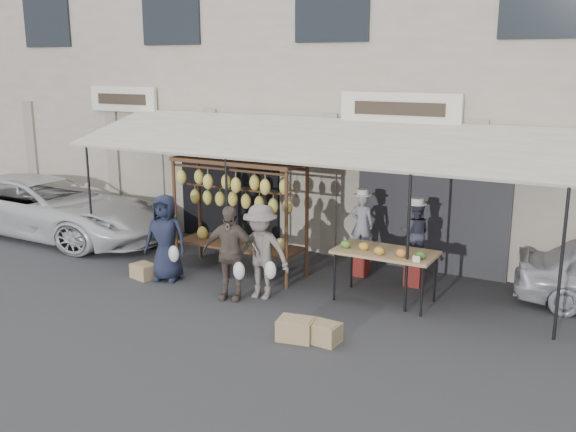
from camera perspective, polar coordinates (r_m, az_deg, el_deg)
name	(u,v)px	position (r m, az deg, el deg)	size (l,w,h in m)	color
ground_plane	(240,307)	(10.92, -4.32, -8.06)	(90.00, 90.00, 0.00)	#2D2D30
shophouse	(384,78)	(16.00, 8.50, 12.04)	(24.00, 6.15, 7.30)	#B2A99A
awning	(303,140)	(12.21, 1.37, 6.74)	(10.00, 2.35, 2.92)	beige
banana_rack	(238,194)	(12.24, -4.47, 1.95)	(2.60, 0.90, 2.24)	#50341D
produce_table	(385,253)	(10.97, 8.59, -3.29)	(1.70, 0.90, 1.04)	tan
vendor_left	(362,225)	(12.26, 6.58, -0.76)	(0.44, 0.29, 1.22)	gray
vendor_right	(416,233)	(11.84, 11.30, -1.49)	(0.55, 0.43, 1.14)	#363849
customer_left	(166,238)	(12.19, -10.83, -1.90)	(0.80, 0.52, 1.64)	#1D2237
customer_mid	(230,253)	(11.06, -5.22, -3.27)	(0.97, 0.40, 1.65)	brown
customer_right	(261,252)	(11.06, -2.44, -3.20)	(1.07, 0.62, 1.66)	slate
stool_left	(361,265)	(12.48, 6.48, -4.36)	(0.28, 0.28, 0.40)	maroon
stool_right	(414,274)	(12.06, 11.13, -5.09)	(0.31, 0.31, 0.43)	maroon
crate_near_a	(296,329)	(9.64, 0.72, -10.02)	(0.53, 0.40, 0.32)	tan
crate_near_b	(323,333)	(9.56, 3.12, -10.32)	(0.49, 0.37, 0.29)	tan
crate_far	(144,271)	(12.56, -12.70, -4.80)	(0.45, 0.35, 0.27)	tan
van	(42,192)	(16.33, -20.99, 1.99)	(2.23, 4.83, 2.01)	silver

